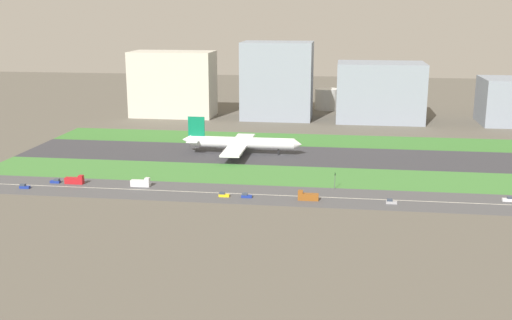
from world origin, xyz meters
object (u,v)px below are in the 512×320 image
car_3 (246,196)px  fuel_tank_east (364,100)px  traffic_light (335,180)px  truck_2 (308,196)px  car_4 (56,181)px  car_1 (24,186)px  airliner (239,143)px  car_5 (508,199)px  fuel_tank_centre (326,99)px  truck_1 (75,180)px  hangar_building (277,81)px  truck_0 (141,183)px  terminal_building (173,84)px  car_2 (224,195)px  office_tower (380,92)px  cargo_warehouse (512,101)px  fuel_tank_west (285,97)px  car_0 (391,202)px

car_3 → fuel_tank_east: 243.29m
car_3 → traffic_light: traffic_light is taller
truck_2 → traffic_light: size_ratio=1.17×
car_4 → car_1: bearing=-134.1°
airliner → car_4: (-72.24, -68.00, -5.31)m
car_5 → fuel_tank_centre: bearing=109.5°
truck_1 → fuel_tank_east: (133.52, 227.00, 6.61)m
hangar_building → car_4: bearing=-113.9°
truck_0 → traffic_light: (84.62, 7.99, 2.62)m
truck_1 → terminal_building: 183.33m
car_2 → fuel_tank_east: bearing=-105.1°
airliner → traffic_light: airliner is taller
car_4 → office_tower: office_tower is taller
truck_2 → office_tower: size_ratio=0.14×
car_5 → hangar_building: bearing=122.1°
truck_1 → car_1: 21.34m
car_2 → office_tower: (73.40, 192.00, 19.26)m
terminal_building → cargo_warehouse: bearing=0.0°
office_tower → fuel_tank_east: office_tower is taller
airliner → truck_1: bearing=-132.9°
truck_0 → traffic_light: traffic_light is taller
car_1 → car_5: bearing=-177.2°
fuel_tank_centre → fuel_tank_west: bearing=180.0°
truck_0 → hangar_building: hangar_building is taller
truck_1 → cargo_warehouse: 294.34m
truck_2 → car_1: (-123.30, 0.00, -0.75)m
truck_1 → hangar_building: (71.40, 182.00, 25.26)m
hangar_building → car_3: bearing=-87.7°
car_1 → terminal_building: (14.58, 192.00, 22.34)m
terminal_building → fuel_tank_centre: (109.28, 45.00, -15.22)m
car_4 → cargo_warehouse: 301.61m
car_4 → truck_1: size_ratio=0.52×
truck_2 → car_2: (-34.92, 0.00, -0.75)m
hangar_building → fuel_tank_east: hangar_building is taller
office_tower → cargo_warehouse: office_tower is taller
fuel_tank_east → car_2: bearing=-105.1°
car_3 → hangar_building: hangar_building is taller
car_3 → fuel_tank_centre: fuel_tank_centre is taller
cargo_warehouse → fuel_tank_west: 164.75m
truck_0 → cargo_warehouse: (200.33, 182.00, 13.79)m
cargo_warehouse → fuel_tank_centre: size_ratio=2.31×
car_3 → truck_2: bearing=180.0°
fuel_tank_west → fuel_tank_east: bearing=0.0°
truck_2 → traffic_light: 21.12m
fuel_tank_west → cargo_warehouse: bearing=-15.9°
traffic_light → fuel_tank_west: size_ratio=0.36×
truck_1 → fuel_tank_west: 238.42m
car_3 → car_2: (-9.51, 0.00, 0.00)m
car_3 → car_0: 58.90m
car_5 → fuel_tank_east: size_ratio=0.19×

